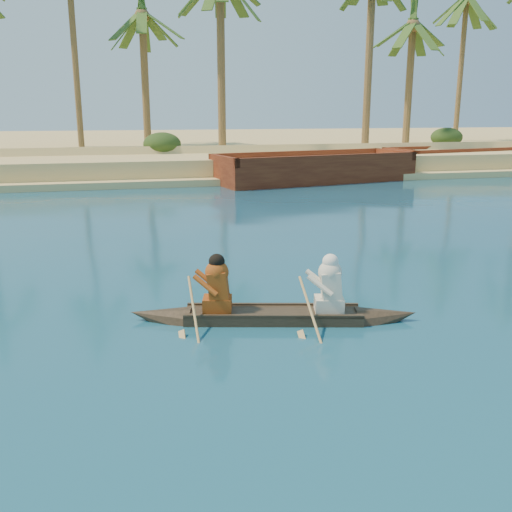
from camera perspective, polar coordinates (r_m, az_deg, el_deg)
name	(u,v)px	position (r m, az deg, el deg)	size (l,w,h in m)	color
sandy_embankment	(211,147)	(55.54, -4.56, 10.82)	(150.00, 51.00, 1.50)	tan
palm_grove	(236,52)	(43.95, -2.06, 19.69)	(110.00, 14.00, 16.00)	#294D1B
shrub_cluster	(247,150)	(40.43, -0.94, 10.51)	(100.00, 6.00, 2.40)	#273D16
canoe	(273,306)	(10.93, 1.73, -5.03)	(5.51, 2.05, 1.52)	#3E2F21
barge_mid	(314,170)	(32.81, 5.84, 8.59)	(11.83, 5.86, 1.89)	maroon
barge_right	(461,160)	(41.87, 19.82, 9.01)	(11.11, 5.36, 1.78)	maroon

